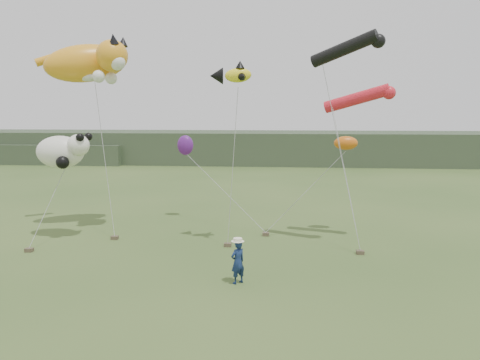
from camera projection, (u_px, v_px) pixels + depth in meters
The scene contains 9 objects.
ground at pixel (211, 282), 17.98m from camera, with size 120.00×120.00×0.00m, color #385123.
headland at pixel (241, 148), 62.03m from camera, with size 90.00×13.00×4.00m.
festival_attendant at pixel (238, 262), 17.72m from camera, with size 0.61×0.40×1.68m, color navy.
sandbag_anchors at pixel (199, 243), 22.99m from camera, with size 15.73×4.25×0.18m.
cat_kite at pixel (91, 62), 25.13m from camera, with size 5.87×3.93×2.64m.
fish_kite at pixel (230, 75), 21.93m from camera, with size 2.12×1.41×1.07m.
tube_kites at pixel (357, 74), 22.28m from camera, with size 4.20×3.26×3.72m.
panda_kite at pixel (63, 151), 23.70m from camera, with size 2.90×1.88×1.80m.
misc_kites at pixel (255, 144), 26.74m from camera, with size 10.38×3.28×1.32m.
Camera 1 is at (2.79, -17.05, 6.43)m, focal length 35.00 mm.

